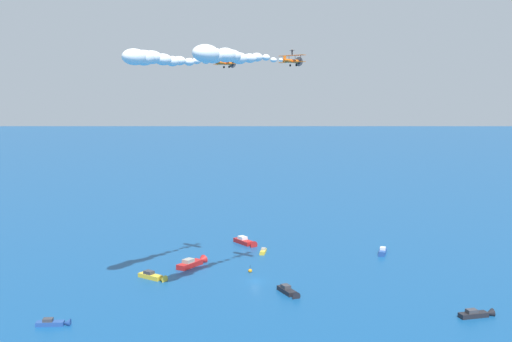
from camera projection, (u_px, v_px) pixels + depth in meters
name	position (u px, v px, depth m)	size (l,w,h in m)	color
ground_plane	(255.00, 281.00, 163.94)	(2000.00, 2000.00, 0.00)	navy
motorboat_near_centre	(55.00, 323.00, 132.21)	(3.05, 7.35, 2.07)	#23478C
motorboat_far_port	(289.00, 292.00, 152.95)	(8.46, 6.24, 2.48)	black
motorboat_far_stbd	(154.00, 277.00, 165.55)	(6.34, 8.88, 2.58)	gold
motorboat_inshore	(246.00, 242.00, 204.23)	(9.66, 8.80, 3.02)	#B21E1E
motorboat_offshore	(263.00, 252.00, 192.91)	(6.15, 1.83, 1.77)	gold
motorboat_trailing	(478.00, 314.00, 137.41)	(4.87, 8.36, 2.36)	black
motorboat_ahead	(193.00, 263.00, 178.71)	(11.03, 7.47, 3.18)	#B21E1E
motorboat_mid_cluster	(382.00, 252.00, 191.91)	(8.14, 3.40, 2.30)	#23478C
marker_buoy	(250.00, 271.00, 172.20)	(1.10, 1.10, 2.10)	orange
biplane_lead	(225.00, 63.00, 163.44)	(6.92, 6.83, 3.56)	orange
wingwalker_lead	(225.00, 54.00, 163.20)	(0.56, 0.84, 1.76)	#1E4CB2
smoke_trail_lead	(153.00, 58.00, 142.88)	(28.11, 17.99, 3.69)	white
biplane_wingman	(292.00, 60.00, 152.13)	(6.92, 6.83, 3.56)	orange
wingwalker_wingman	(292.00, 52.00, 151.89)	(0.86, 1.33, 1.53)	black
smoke_trail_wingman	(224.00, 55.00, 131.69)	(27.90, 18.21, 3.74)	white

